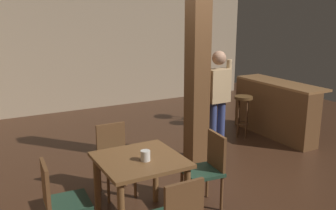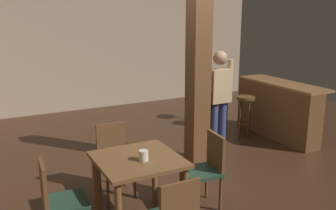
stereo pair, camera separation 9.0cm
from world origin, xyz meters
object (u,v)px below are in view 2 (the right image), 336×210
object	(u,v)px
chair_north	(114,155)
bar_stool_near	(245,107)
chair_east	(207,167)
napkin_cup	(143,155)
bar_stool_mid	(223,100)
bar_stool_far	(204,94)
bar_counter	(277,109)
standing_person	(219,99)
dining_table	(138,170)
chair_west	(57,198)

from	to	relation	value
chair_north	bar_stool_near	world-z (taller)	chair_north
chair_east	napkin_cup	xyz separation A→B (m)	(-0.84, -0.07, 0.32)
chair_east	napkin_cup	distance (m)	0.90
bar_stool_mid	chair_east	bearing A→B (deg)	-128.92
bar_stool_mid	bar_stool_far	xyz separation A→B (m)	(-0.06, 0.59, 0.01)
bar_counter	bar_stool_mid	bearing A→B (deg)	123.06
standing_person	bar_stool_far	size ratio (longest dim) A/B	2.23
bar_stool_far	napkin_cup	bearing A→B (deg)	-131.57
chair_north	standing_person	distance (m)	1.85
bar_stool_mid	napkin_cup	bearing A→B (deg)	-138.13
chair_north	bar_counter	world-z (taller)	bar_counter
napkin_cup	bar_counter	distance (m)	3.80
chair_north	bar_stool_far	bearing A→B (deg)	38.42
dining_table	chair_west	size ratio (longest dim) A/B	0.98
chair_north	chair_west	world-z (taller)	same
chair_east	chair_west	size ratio (longest dim) A/B	1.00
bar_counter	bar_stool_far	xyz separation A→B (m)	(-0.65, 1.48, 0.07)
chair_east	bar_stool_mid	size ratio (longest dim) A/B	1.14
bar_stool_near	bar_stool_far	world-z (taller)	bar_stool_near
chair_west	bar_stool_mid	size ratio (longest dim) A/B	1.14
dining_table	chair_north	world-z (taller)	chair_north
chair_north	bar_stool_near	distance (m)	3.01
napkin_cup	bar_counter	bearing A→B (deg)	25.62
chair_east	bar_stool_far	size ratio (longest dim) A/B	1.15
dining_table	chair_east	world-z (taller)	chair_east
dining_table	bar_stool_near	size ratio (longest dim) A/B	1.13
bar_stool_far	bar_stool_mid	bearing A→B (deg)	-84.07
dining_table	napkin_cup	world-z (taller)	napkin_cup
standing_person	bar_stool_far	distance (m)	2.24
standing_person	bar_stool_near	world-z (taller)	standing_person
chair_west	bar_stool_mid	bearing A→B (deg)	33.24
bar_counter	standing_person	bearing A→B (deg)	-164.07
dining_table	chair_north	size ratio (longest dim) A/B	0.98
chair_west	bar_counter	xyz separation A→B (m)	(4.29, 1.53, 0.01)
napkin_cup	standing_person	bearing A→B (deg)	33.51
dining_table	bar_stool_mid	xyz separation A→B (m)	(2.85, 2.44, -0.05)
napkin_cup	bar_stool_far	size ratio (longest dim) A/B	0.14
chair_east	napkin_cup	world-z (taller)	chair_east
napkin_cup	dining_table	bearing A→B (deg)	105.21
chair_west	bar_stool_far	distance (m)	4.74
bar_stool_near	bar_stool_far	xyz separation A→B (m)	(-0.08, 1.26, 0.01)
bar_counter	bar_stool_near	xyz separation A→B (m)	(-0.56, 0.23, 0.06)
chair_east	chair_west	bearing A→B (deg)	179.09
bar_stool_far	chair_north	bearing A→B (deg)	-141.58
napkin_cup	bar_stool_far	bearing A→B (deg)	48.43
standing_person	bar_counter	bearing A→B (deg)	15.93
dining_table	bar_stool_far	size ratio (longest dim) A/B	1.14
chair_north	standing_person	size ratio (longest dim) A/B	0.52
chair_east	bar_stool_mid	bearing A→B (deg)	51.08
napkin_cup	bar_counter	size ratio (longest dim) A/B	0.06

